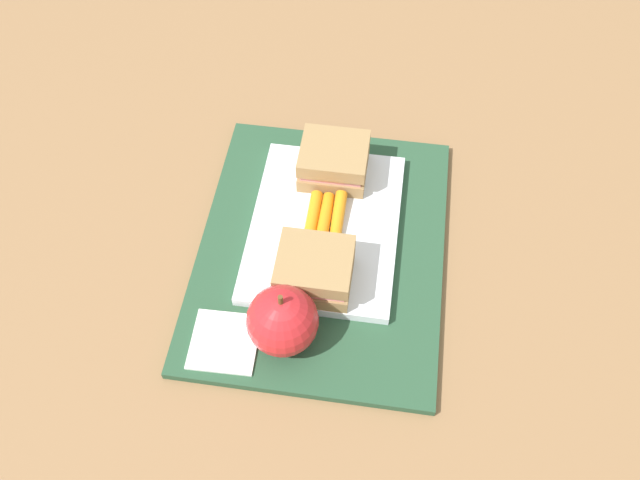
% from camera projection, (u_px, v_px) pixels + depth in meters
% --- Properties ---
extents(ground_plane, '(2.40, 2.40, 0.00)m').
position_uv_depth(ground_plane, '(322.00, 252.00, 0.80)').
color(ground_plane, olive).
extents(lunchbag_mat, '(0.36, 0.28, 0.01)m').
position_uv_depth(lunchbag_mat, '(322.00, 249.00, 0.79)').
color(lunchbag_mat, '#284C33').
rests_on(lunchbag_mat, ground_plane).
extents(food_tray, '(0.23, 0.17, 0.01)m').
position_uv_depth(food_tray, '(325.00, 227.00, 0.80)').
color(food_tray, white).
rests_on(food_tray, lunchbag_mat).
extents(sandwich_half_left, '(0.07, 0.08, 0.04)m').
position_uv_depth(sandwich_half_left, '(334.00, 161.00, 0.82)').
color(sandwich_half_left, '#9E7A4C').
rests_on(sandwich_half_left, food_tray).
extents(sandwich_half_right, '(0.07, 0.08, 0.04)m').
position_uv_depth(sandwich_half_right, '(315.00, 270.00, 0.73)').
color(sandwich_half_right, '#9E7A4C').
rests_on(sandwich_half_right, food_tray).
extents(carrot_sticks_bundle, '(0.08, 0.04, 0.02)m').
position_uv_depth(carrot_sticks_bundle, '(325.00, 220.00, 0.79)').
color(carrot_sticks_bundle, orange).
rests_on(carrot_sticks_bundle, food_tray).
extents(apple, '(0.07, 0.07, 0.09)m').
position_uv_depth(apple, '(282.00, 321.00, 0.69)').
color(apple, red).
rests_on(apple, lunchbag_mat).
extents(paper_napkin, '(0.07, 0.07, 0.00)m').
position_uv_depth(paper_napkin, '(224.00, 342.00, 0.72)').
color(paper_napkin, white).
rests_on(paper_napkin, lunchbag_mat).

